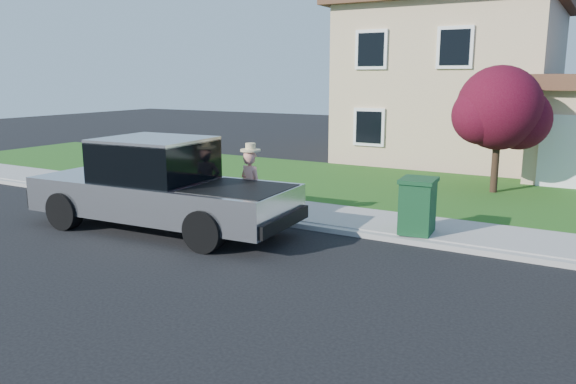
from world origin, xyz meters
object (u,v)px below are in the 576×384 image
object	(u,v)px
pickup_truck	(160,187)
woman	(251,186)
trash_bin	(418,205)
ornamental_tree	(501,112)

from	to	relation	value
pickup_truck	woman	world-z (taller)	pickup_truck
woman	trash_bin	world-z (taller)	woman
woman	ornamental_tree	world-z (taller)	ornamental_tree
ornamental_tree	pickup_truck	bearing A→B (deg)	-127.58
woman	ornamental_tree	xyz separation A→B (m)	(4.57, 6.58, 1.59)
ornamental_tree	woman	bearing A→B (deg)	-124.76
pickup_truck	ornamental_tree	size ratio (longest dim) A/B	1.76
woman	pickup_truck	bearing A→B (deg)	56.27
ornamental_tree	trash_bin	world-z (taller)	ornamental_tree
trash_bin	woman	bearing A→B (deg)	-173.82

